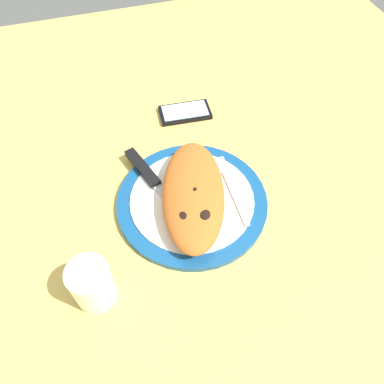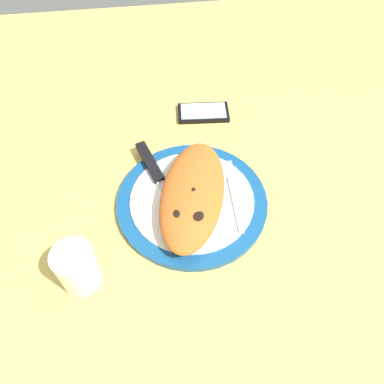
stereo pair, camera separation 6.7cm
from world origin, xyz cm
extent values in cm
cube|color=#DBB756|center=(0.00, 0.00, -1.50)|extent=(150.00, 150.00, 3.00)
cylinder|color=navy|center=(0.00, 0.00, 0.64)|extent=(27.85, 27.85, 1.28)
cylinder|color=white|center=(0.00, 0.00, 1.43)|extent=(22.85, 22.85, 0.30)
ellipsoid|color=#C16023|center=(-0.72, -0.41, 4.01)|extent=(26.70, 17.47, 4.86)
ellipsoid|color=black|center=(-6.61, -0.18, 5.76)|extent=(3.26, 3.24, 0.86)
ellipsoid|color=black|center=(-1.56, 0.16, 6.06)|extent=(2.79, 2.58, 0.78)
ellipsoid|color=black|center=(-5.69, 3.07, 5.68)|extent=(2.61, 2.13, 0.86)
cube|color=silver|center=(-2.42, -7.60, 1.78)|extent=(12.55, 1.17, 0.40)
cube|color=silver|center=(5.84, -7.78, 1.78)|extent=(4.05, 2.29, 0.40)
cube|color=silver|center=(-2.08, 3.36, 1.78)|extent=(13.58, 5.79, 0.40)
cube|color=black|center=(9.48, 7.13, 2.18)|extent=(10.67, 5.18, 1.20)
cube|color=black|center=(24.07, -5.78, 0.50)|extent=(6.89, 11.78, 1.00)
cube|color=silver|center=(24.07, -5.78, 1.08)|extent=(5.89, 10.35, 0.16)
cylinder|color=silver|center=(-12.49, 19.55, 4.11)|extent=(6.49, 6.49, 8.22)
cylinder|color=silver|center=(-12.49, 19.55, 1.73)|extent=(5.97, 5.97, 3.07)
camera|label=1|loc=(-38.64, 11.92, 57.60)|focal=35.21mm
camera|label=2|loc=(-40.08, 5.33, 57.60)|focal=35.21mm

